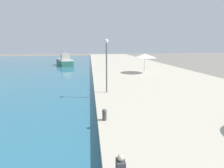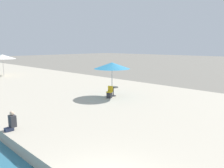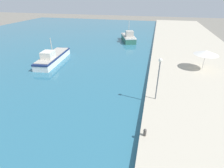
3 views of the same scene
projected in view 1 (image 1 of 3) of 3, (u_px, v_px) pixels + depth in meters
The scene contains 5 objects.
quay_promenade at pixel (131, 67), 35.74m from camera, with size 16.00×90.00×0.56m.
fishing_boat_mid at pixel (65, 61), 40.07m from camera, with size 4.71×7.42×4.83m.
cafe_umbrella_white at pixel (145, 56), 25.54m from camera, with size 3.37×3.37×2.83m.
mooring_bollard at pixel (104, 114), 9.60m from camera, with size 0.26×0.26×0.65m.
lamppost at pixel (107, 57), 14.69m from camera, with size 0.36×0.36×4.56m.
Camera 1 is at (-0.34, 2.12, 4.62)m, focal length 28.00 mm.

